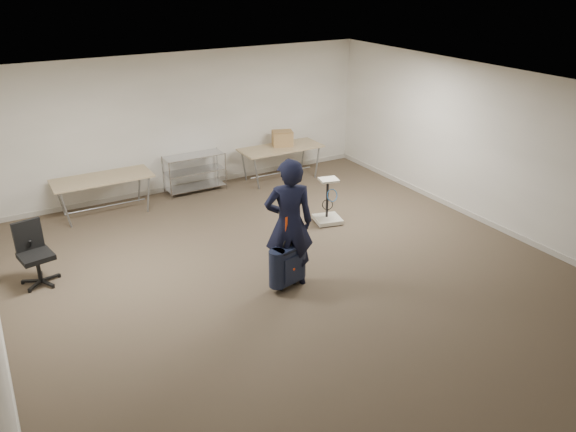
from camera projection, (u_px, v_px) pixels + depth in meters
ground at (299, 280)px, 8.41m from camera, size 9.00×9.00×0.00m
room_shell at (257, 241)px, 9.49m from camera, size 8.00×9.00×9.00m
folding_table_left at (102, 180)px, 10.40m from camera, size 1.80×0.75×0.73m
folding_table_right at (281, 149)px, 12.13m from camera, size 1.80×0.75×0.73m
wire_shelf at (195, 171)px, 11.56m from camera, size 1.22×0.47×0.80m
person at (289, 223)px, 7.98m from camera, size 0.82×0.68×1.94m
suitcase at (287, 264)px, 8.08m from camera, size 0.45×0.32×1.12m
office_chair at (37, 265)px, 8.26m from camera, size 0.58×0.58×0.95m
equipment_cart at (328, 211)px, 10.24m from camera, size 0.55×0.55×0.85m
cardboard_box at (282, 138)px, 12.15m from camera, size 0.51×0.45×0.32m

